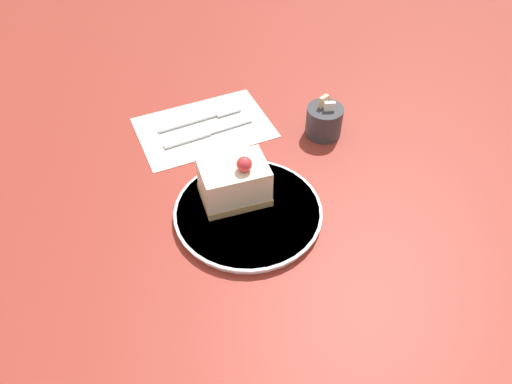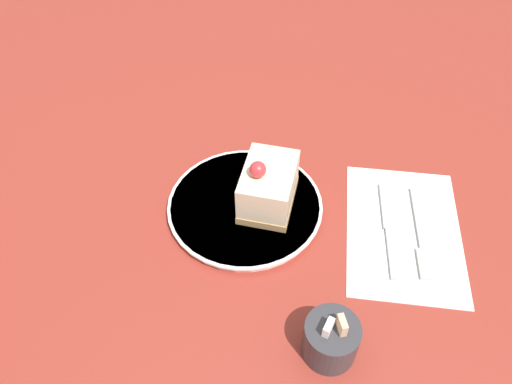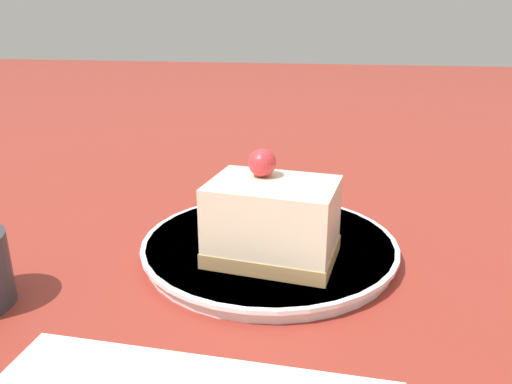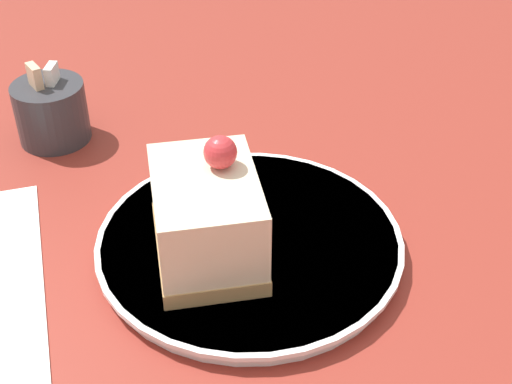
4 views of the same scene
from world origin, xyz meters
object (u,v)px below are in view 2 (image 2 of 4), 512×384
(knife, at_px, (387,218))
(sugar_bowl, at_px, (331,339))
(cake_slice, at_px, (268,186))
(fork, at_px, (421,239))
(plate, at_px, (245,206))

(knife, height_order, sugar_bowl, sugar_bowl)
(cake_slice, distance_m, fork, 0.25)
(knife, bearing_deg, plate, -0.77)
(fork, relative_size, knife, 0.93)
(cake_slice, relative_size, fork, 0.68)
(knife, bearing_deg, fork, 143.22)
(cake_slice, xyz_separation_m, knife, (-0.19, 0.01, -0.05))
(fork, bearing_deg, plate, -8.19)
(plate, bearing_deg, knife, 179.75)
(plate, xyz_separation_m, knife, (-0.22, 0.00, -0.00))
(fork, bearing_deg, sugar_bowl, 52.47)
(fork, bearing_deg, knife, -36.78)
(cake_slice, bearing_deg, knife, -174.86)
(plate, relative_size, fork, 1.40)
(fork, xyz_separation_m, sugar_bowl, (0.14, 0.19, 0.03))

